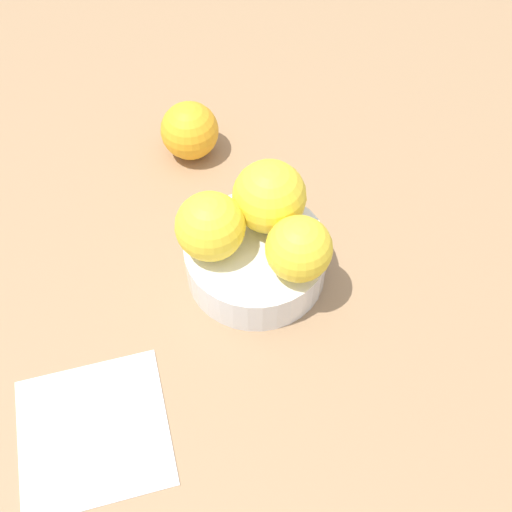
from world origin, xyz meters
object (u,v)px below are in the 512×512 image
orange_in_bowl_0 (269,197)px  orange_in_bowl_1 (210,226)px  orange_loose_0 (190,131)px  folded_napkin (93,431)px  fruit_bowl (256,259)px  orange_in_bowl_2 (299,249)px

orange_in_bowl_0 → orange_in_bowl_1: 6.29cm
orange_loose_0 → folded_napkin: orange_loose_0 is taller
orange_in_bowl_0 → folded_napkin: size_ratio=0.56×
fruit_bowl → orange_in_bowl_1: size_ratio=2.13×
fruit_bowl → orange_in_bowl_2: orange_in_bowl_2 is taller
orange_in_bowl_2 → orange_loose_0: (-17.90, -13.18, -4.09)cm
fruit_bowl → folded_napkin: size_ratio=1.10×
orange_in_bowl_0 → orange_loose_0: orange_in_bowl_0 is taller
orange_loose_0 → orange_in_bowl_1: bearing=17.2°
fruit_bowl → orange_in_bowl_2: size_ratio=2.28×
orange_in_bowl_2 → orange_loose_0: bearing=-143.6°
orange_in_bowl_1 → folded_napkin: bearing=-24.5°
orange_in_bowl_0 → orange_in_bowl_2: orange_in_bowl_0 is taller
orange_in_bowl_2 → orange_in_bowl_0: bearing=-149.5°
orange_in_bowl_2 → folded_napkin: (15.65, -15.89, -7.17)cm
orange_in_bowl_1 → orange_in_bowl_2: orange_in_bowl_1 is taller
orange_in_bowl_0 → orange_loose_0: (-12.57, -10.04, -4.55)cm
fruit_bowl → orange_in_bowl_1: (0.70, -4.06, 5.48)cm
orange_in_bowl_0 → orange_in_bowl_2: bearing=30.5°
orange_in_bowl_2 → orange_in_bowl_1: bearing=-100.3°
orange_in_bowl_2 → folded_napkin: bearing=-45.4°
orange_in_bowl_1 → orange_loose_0: (-16.43, -5.09, -4.29)cm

